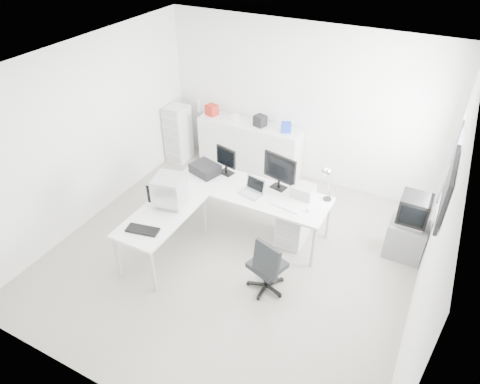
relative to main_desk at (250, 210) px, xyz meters
The scene contains 30 objects.
floor 0.74m from the main_desk, 85.78° to the right, with size 5.00×5.00×0.01m, color #B8B5A5.
ceiling 2.51m from the main_desk, 85.78° to the right, with size 5.00×5.00×0.01m, color white.
back_wall 2.13m from the main_desk, 88.56° to the left, with size 5.00×0.02×2.80m, color white.
left_wall 2.73m from the main_desk, 165.52° to the right, with size 0.02×5.00×2.80m, color white.
right_wall 2.82m from the main_desk, 13.97° to the right, with size 0.02×5.00×2.80m, color white.
window 2.86m from the main_desk, 12.64° to the left, with size 0.02×1.20×1.10m, color white, non-canonical shape.
wall_picture 2.99m from the main_desk, 11.97° to the right, with size 0.04×0.90×0.60m, color black, non-canonical shape.
main_desk is the anchor object (origin of this frame).
side_desk 1.39m from the main_desk, 127.69° to the right, with size 0.70×1.40×0.75m, color white, non-canonical shape.
drawer_pedestal 0.71m from the main_desk, ahead, with size 0.40×0.50×0.60m, color white.
inkjet_printer 0.97m from the main_desk, behind, with size 0.43×0.34×0.15m, color black.
lcd_monitor_small 0.86m from the main_desk, 155.56° to the left, with size 0.37×0.21×0.47m, color black, non-canonical shape.
lcd_monitor_large 0.79m from the main_desk, 35.54° to the left, with size 0.55×0.22×0.57m, color black, non-canonical shape.
laptop 0.49m from the main_desk, 63.43° to the right, with size 0.31×0.32×0.21m, color #B7B7BA, non-canonical shape.
white_keyboard 0.77m from the main_desk, 12.99° to the right, with size 0.42×0.13×0.02m, color white.
white_mouse 1.04m from the main_desk, ahead, with size 0.05×0.05×0.05m, color white.
laser_printer 0.91m from the main_desk, 16.35° to the left, with size 0.31×0.27×0.18m, color #ABABAB.
desk_lamp 1.29m from the main_desk, 15.26° to the left, with size 0.15×0.15×0.44m, color silver, non-canonical shape.
crt_monitor 1.34m from the main_desk, 135.00° to the right, with size 0.37×0.37×0.42m, color #B7B7BA, non-canonical shape.
black_keyboard 1.77m from the main_desk, 119.54° to the right, with size 0.44×0.17×0.03m, color black.
office_chair 1.26m from the main_desk, 53.55° to the right, with size 0.54×0.54×0.93m, color #272B2D, non-canonical shape.
tv_cabinet 2.33m from the main_desk, 12.69° to the left, with size 0.53×0.43×0.58m, color slate.
crt_tv 2.36m from the main_desk, 12.69° to the left, with size 0.50×0.48×0.45m, color black, non-canonical shape.
sideboard 1.80m from the main_desk, 116.55° to the left, with size 1.95×0.49×0.98m, color white.
clutter_box_a 2.37m from the main_desk, 134.93° to the left, with size 0.20×0.18×0.20m, color #B22319.
clutter_box_b 2.06m from the main_desk, 124.46° to the left, with size 0.12×0.10×0.12m, color white.
clutter_box_c 1.85m from the main_desk, 110.56° to the left, with size 0.20×0.18×0.20m, color black.
clutter_box_d 1.75m from the main_desk, 93.65° to the left, with size 0.17×0.15×0.17m, color #1A37B8.
clutter_bottle 2.61m from the main_desk, 139.13° to the left, with size 0.07×0.07×0.22m, color white.
filing_cabinet 2.61m from the main_desk, 148.97° to the left, with size 0.39×0.46×1.11m, color white.
Camera 1 is at (2.23, -4.12, 4.41)m, focal length 32.00 mm.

